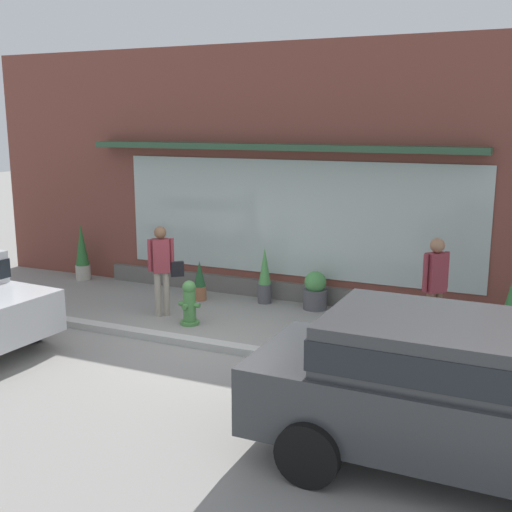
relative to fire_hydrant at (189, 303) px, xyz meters
name	(u,v)px	position (x,y,z in m)	size (l,w,h in m)	color
ground_plane	(205,343)	(0.71, -0.75, -0.39)	(60.00, 60.00, 0.00)	gray
curb_strip	(199,343)	(0.71, -0.95, -0.33)	(14.00, 0.24, 0.12)	#B2B2AD
storefront	(279,177)	(0.72, 2.44, 2.09)	(14.00, 0.81, 5.08)	brown
fire_hydrant	(189,303)	(0.00, 0.00, 0.00)	(0.41, 0.38, 0.81)	#4C8C47
pedestrian_with_handbag	(162,264)	(-0.71, 0.26, 0.60)	(0.56, 0.46, 1.70)	#9E9384
pedestrian_passerby	(435,281)	(4.14, 0.81, 0.65)	(0.37, 0.42, 1.75)	brown
parked_car_dark_gray	(462,388)	(5.03, -3.13, 0.54)	(4.56, 2.04, 1.63)	#383A3D
potted_plant_low_front	(512,307)	(5.30, 1.59, 0.14)	(0.40, 0.40, 1.11)	#4C4C51
potted_plant_trailing_edge	(200,282)	(-0.61, 1.48, -0.01)	(0.27, 0.27, 0.81)	#9E6042
potted_plant_corner_tall	(265,277)	(0.68, 1.82, 0.15)	(0.27, 0.27, 1.13)	#4C4C51
potted_plant_window_left	(82,253)	(-3.90, 1.86, 0.22)	(0.34, 0.34, 1.28)	#B7B2A3
potted_plant_by_entrance	(315,291)	(1.74, 1.83, -0.03)	(0.46, 0.46, 0.75)	#4C4C51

